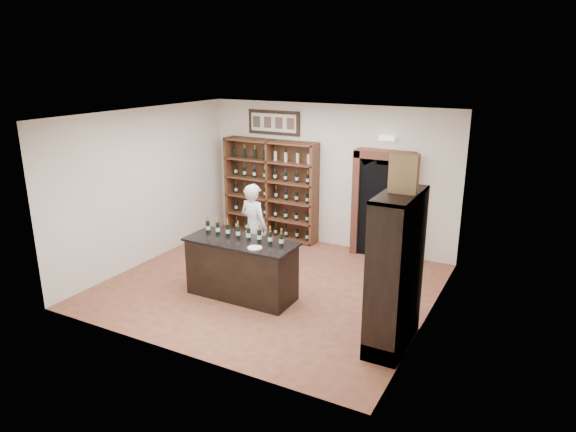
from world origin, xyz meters
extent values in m
plane|color=#98583C|center=(0.00, 0.00, 0.00)|extent=(5.50, 5.50, 0.00)
plane|color=white|center=(0.00, 0.00, 3.00)|extent=(5.50, 5.50, 0.00)
cube|color=silver|center=(0.00, 2.50, 1.50)|extent=(5.50, 0.04, 3.00)
cube|color=silver|center=(-2.75, 0.00, 1.50)|extent=(0.04, 5.00, 3.00)
cube|color=silver|center=(2.75, 0.00, 1.50)|extent=(0.04, 5.00, 3.00)
cube|color=#51321B|center=(-1.30, 2.47, 1.10)|extent=(2.20, 0.02, 2.20)
cube|color=#51321B|center=(-2.37, 2.29, 1.10)|extent=(0.06, 0.38, 2.20)
cube|color=#51321B|center=(-0.23, 2.29, 1.10)|extent=(0.06, 0.38, 2.20)
cube|color=#51321B|center=(-1.30, 2.29, 1.10)|extent=(0.04, 0.38, 2.20)
cube|color=#51321B|center=(-1.30, 2.29, 0.04)|extent=(2.18, 0.38, 0.04)
cube|color=#51321B|center=(-1.30, 2.29, 0.46)|extent=(2.18, 0.38, 0.04)
cube|color=#51321B|center=(-1.30, 2.29, 0.89)|extent=(2.18, 0.38, 0.03)
cube|color=#51321B|center=(-1.30, 2.29, 1.31)|extent=(2.18, 0.38, 0.04)
cube|color=#51321B|center=(-1.30, 2.29, 1.74)|extent=(2.18, 0.38, 0.04)
cube|color=#51321B|center=(-1.30, 2.29, 2.16)|extent=(2.18, 0.38, 0.04)
cube|color=black|center=(-1.30, 2.47, 2.55)|extent=(1.25, 0.04, 0.52)
cube|color=black|center=(1.25, 2.34, 1.06)|extent=(0.97, 0.29, 2.05)
cube|color=#9E4F3D|center=(0.74, 2.32, 1.07)|extent=(0.14, 0.35, 2.15)
cube|color=#9E4F3D|center=(1.76, 2.32, 1.07)|extent=(0.14, 0.35, 2.15)
cube|color=#9E4F3D|center=(1.25, 2.32, 2.09)|extent=(1.15, 0.35, 0.16)
cube|color=white|center=(1.25, 2.42, 2.40)|extent=(0.30, 0.10, 0.10)
cube|color=black|center=(-0.20, -0.60, 0.47)|extent=(1.80, 0.70, 0.94)
cube|color=black|center=(-0.20, -0.60, 0.98)|extent=(1.88, 0.78, 0.04)
cylinder|color=black|center=(-0.92, -0.52, 1.10)|extent=(0.07, 0.07, 0.21)
cylinder|color=beige|center=(-0.92, -0.52, 1.09)|extent=(0.07, 0.07, 0.07)
cylinder|color=#AE792E|center=(-0.92, -0.52, 1.25)|extent=(0.03, 0.03, 0.09)
cylinder|color=black|center=(-0.71, -0.52, 1.10)|extent=(0.07, 0.07, 0.21)
cylinder|color=beige|center=(-0.71, -0.52, 1.09)|extent=(0.07, 0.07, 0.07)
cylinder|color=#AE792E|center=(-0.71, -0.52, 1.25)|extent=(0.03, 0.03, 0.09)
cylinder|color=black|center=(-0.51, -0.52, 1.10)|extent=(0.07, 0.07, 0.21)
cylinder|color=beige|center=(-0.51, -0.52, 1.09)|extent=(0.07, 0.07, 0.07)
cylinder|color=#AE792E|center=(-0.51, -0.52, 1.25)|extent=(0.03, 0.03, 0.09)
cylinder|color=black|center=(-0.30, -0.52, 1.10)|extent=(0.07, 0.07, 0.21)
cylinder|color=beige|center=(-0.30, -0.52, 1.09)|extent=(0.07, 0.07, 0.07)
cylinder|color=#AE792E|center=(-0.30, -0.52, 1.25)|extent=(0.03, 0.03, 0.09)
cylinder|color=black|center=(-0.10, -0.52, 1.10)|extent=(0.07, 0.07, 0.21)
cylinder|color=beige|center=(-0.10, -0.52, 1.09)|extent=(0.07, 0.07, 0.07)
cylinder|color=#AE792E|center=(-0.10, -0.52, 1.25)|extent=(0.03, 0.03, 0.09)
cylinder|color=black|center=(0.11, -0.52, 1.10)|extent=(0.07, 0.07, 0.21)
cylinder|color=beige|center=(0.11, -0.52, 1.09)|extent=(0.07, 0.07, 0.07)
cylinder|color=#AE792E|center=(0.11, -0.52, 1.25)|extent=(0.03, 0.03, 0.09)
cylinder|color=black|center=(0.31, -0.52, 1.10)|extent=(0.07, 0.07, 0.21)
cylinder|color=beige|center=(0.31, -0.52, 1.09)|extent=(0.07, 0.07, 0.07)
cylinder|color=#AE792E|center=(0.31, -0.52, 1.25)|extent=(0.03, 0.03, 0.09)
cylinder|color=black|center=(0.52, -0.52, 1.10)|extent=(0.07, 0.07, 0.21)
cylinder|color=beige|center=(0.52, -0.52, 1.09)|extent=(0.07, 0.07, 0.07)
cylinder|color=#AE792E|center=(0.52, -0.52, 1.25)|extent=(0.03, 0.03, 0.09)
cube|color=black|center=(2.72, -0.90, 1.10)|extent=(0.02, 1.20, 2.20)
cube|color=black|center=(2.49, -1.48, 1.10)|extent=(0.48, 0.04, 2.20)
cube|color=black|center=(2.49, -0.32, 1.10)|extent=(0.48, 0.04, 2.20)
cube|color=black|center=(2.49, -0.90, 2.18)|extent=(0.48, 1.20, 0.04)
cube|color=black|center=(2.49, -0.90, 0.12)|extent=(0.48, 1.20, 0.24)
cube|color=black|center=(2.49, -0.90, 0.35)|extent=(0.48, 1.16, 0.03)
cube|color=black|center=(2.49, -0.90, 0.90)|extent=(0.48, 1.16, 0.03)
cube|color=black|center=(2.49, -0.90, 1.45)|extent=(0.48, 1.16, 0.03)
imported|color=silver|center=(-0.66, 0.55, 0.83)|extent=(0.67, 0.51, 1.67)
cylinder|color=beige|center=(0.20, -0.81, 1.01)|extent=(0.23, 0.23, 0.02)
cube|color=tan|center=(2.51, -0.88, 2.46)|extent=(0.37, 0.16, 0.52)
camera|label=1|loc=(4.22, -7.25, 3.85)|focal=32.00mm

